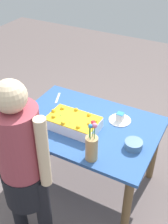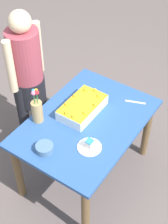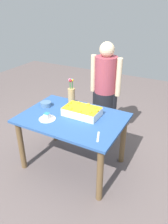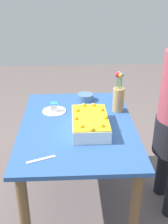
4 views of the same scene
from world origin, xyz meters
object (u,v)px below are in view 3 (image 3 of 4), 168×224
at_px(serving_plate_with_slice, 47,118).
at_px(person_standing, 105,88).
at_px(cake_knife, 98,137).
at_px(sheet_cake, 82,111).
at_px(flower_vase, 71,94).
at_px(fruit_bowl, 46,104).

xyz_separation_m(serving_plate_with_slice, person_standing, (0.33, 0.92, 0.11)).
distance_m(serving_plate_with_slice, cake_knife, 0.68).
xyz_separation_m(sheet_cake, cake_knife, (0.37, -0.33, -0.05)).
relative_size(cake_knife, flower_vase, 0.55).
bearing_deg(flower_vase, serving_plate_with_slice, -91.13).
distance_m(cake_knife, fruit_bowl, 0.96).
xyz_separation_m(flower_vase, person_standing, (0.32, 0.39, 0.01)).
height_order(fruit_bowl, person_standing, person_standing).
bearing_deg(cake_knife, flower_vase, -152.11).
bearing_deg(sheet_cake, person_standing, 88.06).
distance_m(flower_vase, person_standing, 0.50).
bearing_deg(person_standing, sheet_cake, -1.94).
xyz_separation_m(serving_plate_with_slice, flower_vase, (0.01, 0.53, 0.10)).
bearing_deg(flower_vase, cake_knife, -41.07).
height_order(sheet_cake, fruit_bowl, sheet_cake).
bearing_deg(fruit_bowl, serving_plate_with_slice, -50.59).
bearing_deg(sheet_cake, serving_plate_with_slice, -138.09).
height_order(flower_vase, fruit_bowl, flower_vase).
relative_size(sheet_cake, person_standing, 0.29).
relative_size(sheet_cake, serving_plate_with_slice, 2.22).
relative_size(flower_vase, fruit_bowl, 2.38).
bearing_deg(fruit_bowl, sheet_cake, 0.64).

